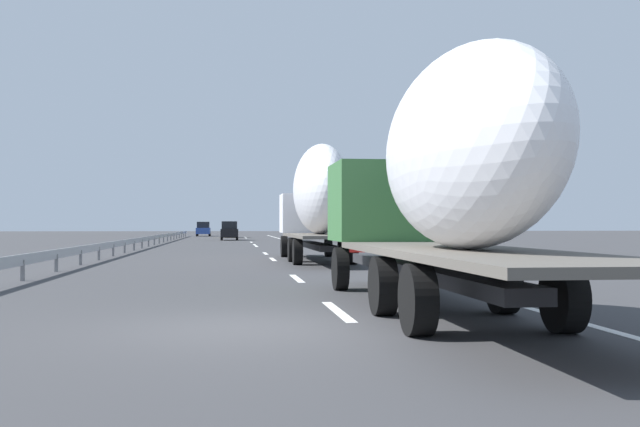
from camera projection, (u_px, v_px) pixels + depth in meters
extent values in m
plane|color=#38383A|center=(232.00, 248.00, 50.99)|extent=(260.00, 260.00, 0.00)
cube|color=white|center=(338.00, 311.00, 13.50)|extent=(3.20, 0.20, 0.01)
cube|color=white|center=(297.00, 278.00, 21.72)|extent=(3.20, 0.20, 0.01)
cube|color=white|center=(273.00, 259.00, 33.71)|extent=(3.20, 0.20, 0.01)
cube|color=white|center=(265.00, 253.00, 40.58)|extent=(3.20, 0.20, 0.01)
cube|color=white|center=(256.00, 246.00, 54.21)|extent=(3.20, 0.20, 0.01)
cube|color=white|center=(255.00, 245.00, 58.06)|extent=(3.20, 0.20, 0.01)
cube|color=white|center=(251.00, 242.00, 66.40)|extent=(3.20, 0.20, 0.01)
cube|color=white|center=(246.00, 238.00, 86.54)|extent=(3.20, 0.20, 0.01)
cube|color=white|center=(245.00, 237.00, 93.19)|extent=(3.20, 0.20, 0.01)
cube|color=white|center=(246.00, 238.00, 90.05)|extent=(3.20, 0.20, 0.01)
cube|color=white|center=(303.00, 245.00, 56.62)|extent=(110.00, 0.20, 0.01)
cube|color=silver|center=(306.00, 213.00, 36.36)|extent=(2.40, 2.50, 1.90)
cube|color=black|center=(304.00, 204.00, 37.46)|extent=(0.08, 2.12, 0.80)
cube|color=#262628|center=(313.00, 245.00, 33.38)|extent=(10.99, 0.70, 0.24)
cube|color=#59544C|center=(321.00, 236.00, 30.42)|extent=(9.54, 2.50, 0.12)
ellipsoid|color=white|center=(320.00, 189.00, 30.78)|extent=(7.40, 2.20, 3.75)
cube|color=red|center=(357.00, 244.00, 25.80)|extent=(0.04, 0.56, 0.56)
cylinder|color=black|center=(284.00, 246.00, 36.20)|extent=(1.04, 0.30, 1.04)
cylinder|color=black|center=(328.00, 246.00, 36.47)|extent=(1.04, 0.30, 1.04)
cylinder|color=black|center=(292.00, 250.00, 31.47)|extent=(1.04, 0.35, 1.04)
cylinder|color=black|center=(343.00, 249.00, 31.74)|extent=(1.04, 0.35, 1.04)
cylinder|color=black|center=(297.00, 252.00, 29.09)|extent=(1.04, 0.35, 1.04)
cylinder|color=black|center=(352.00, 252.00, 29.36)|extent=(1.04, 0.35, 1.04)
cube|color=#387038|center=(385.00, 202.00, 18.03)|extent=(2.40, 2.50, 1.90)
cube|color=black|center=(376.00, 184.00, 19.12)|extent=(0.08, 2.12, 0.80)
cube|color=#262628|center=(417.00, 270.00, 14.93)|extent=(11.41, 0.70, 0.24)
cube|color=#59544C|center=(465.00, 253.00, 11.85)|extent=(10.01, 2.50, 0.12)
ellipsoid|color=white|center=(465.00, 150.00, 11.87)|extent=(6.52, 2.20, 3.22)
cylinder|color=black|center=(340.00, 269.00, 17.87)|extent=(1.04, 0.30, 1.04)
cylinder|color=black|center=(428.00, 268.00, 18.14)|extent=(1.04, 0.30, 1.04)
cylinder|color=black|center=(383.00, 286.00, 12.90)|extent=(1.04, 0.35, 1.04)
cylinder|color=black|center=(503.00, 285.00, 13.17)|extent=(1.04, 0.35, 1.04)
cylinder|color=black|center=(418.00, 300.00, 10.52)|extent=(1.04, 0.35, 1.04)
cylinder|color=black|center=(564.00, 298.00, 10.79)|extent=(1.04, 0.35, 1.04)
cube|color=gold|center=(229.00, 232.00, 90.50)|extent=(4.11, 1.79, 0.84)
cube|color=black|center=(229.00, 225.00, 90.21)|extent=(2.26, 1.58, 0.80)
cylinder|color=black|center=(223.00, 235.00, 91.66)|extent=(0.64, 0.22, 0.64)
cylinder|color=black|center=(236.00, 235.00, 91.86)|extent=(0.64, 0.22, 0.64)
cylinder|color=black|center=(223.00, 235.00, 89.13)|extent=(0.64, 0.22, 0.64)
cylinder|color=black|center=(236.00, 235.00, 89.33)|extent=(0.64, 0.22, 0.64)
cube|color=black|center=(229.00, 233.00, 75.43)|extent=(4.32, 1.76, 0.84)
cube|color=black|center=(229.00, 225.00, 75.12)|extent=(2.38, 1.55, 0.77)
cylinder|color=black|center=(222.00, 237.00, 76.66)|extent=(0.64, 0.22, 0.64)
cylinder|color=black|center=(237.00, 237.00, 76.85)|extent=(0.64, 0.22, 0.64)
cylinder|color=black|center=(222.00, 237.00, 74.00)|extent=(0.64, 0.22, 0.64)
cylinder|color=black|center=(237.00, 237.00, 74.19)|extent=(0.64, 0.22, 0.64)
cube|color=#28479E|center=(203.00, 231.00, 101.31)|extent=(4.69, 1.90, 0.84)
cube|color=black|center=(203.00, 225.00, 100.98)|extent=(2.58, 1.67, 0.83)
cylinder|color=black|center=(198.00, 234.00, 102.65)|extent=(0.64, 0.22, 0.64)
cylinder|color=black|center=(210.00, 234.00, 102.85)|extent=(0.64, 0.22, 0.64)
cylinder|color=black|center=(197.00, 234.00, 99.76)|extent=(0.64, 0.22, 0.64)
cylinder|color=black|center=(209.00, 234.00, 99.97)|extent=(0.64, 0.22, 0.64)
cylinder|color=gray|center=(340.00, 232.00, 46.10)|extent=(0.10, 0.10, 2.22)
cube|color=#2D569E|center=(340.00, 209.00, 46.12)|extent=(0.06, 0.90, 0.70)
cylinder|color=#472D19|center=(405.00, 237.00, 43.32)|extent=(0.27, 0.27, 1.78)
cone|color=#1E5B23|center=(405.00, 178.00, 43.37)|extent=(3.74, 3.74, 5.17)
cylinder|color=#472D19|center=(357.00, 235.00, 66.31)|extent=(0.34, 0.34, 1.30)
cone|color=#194C1E|center=(357.00, 208.00, 66.35)|extent=(3.85, 3.85, 3.52)
cylinder|color=#472D19|center=(348.00, 234.00, 73.32)|extent=(0.34, 0.34, 1.29)
cone|color=#1E5B23|center=(348.00, 203.00, 73.37)|extent=(3.91, 3.91, 4.99)
cube|color=#9EA0A5|center=(149.00, 238.00, 53.24)|extent=(94.00, 0.06, 0.32)
cube|color=slate|center=(23.00, 270.00, 20.79)|extent=(0.10, 0.10, 0.60)
cube|color=slate|center=(56.00, 263.00, 24.84)|extent=(0.10, 0.10, 0.60)
cube|color=slate|center=(81.00, 258.00, 28.90)|extent=(0.10, 0.10, 0.60)
cube|color=slate|center=(99.00, 253.00, 32.96)|extent=(0.10, 0.10, 0.60)
cube|color=slate|center=(113.00, 250.00, 37.01)|extent=(0.10, 0.10, 0.60)
cube|color=slate|center=(125.00, 248.00, 41.07)|extent=(0.10, 0.10, 0.60)
cube|color=slate|center=(134.00, 246.00, 45.12)|extent=(0.10, 0.10, 0.60)
cube|color=slate|center=(142.00, 244.00, 49.18)|extent=(0.10, 0.10, 0.60)
cube|color=slate|center=(149.00, 242.00, 53.23)|extent=(0.10, 0.10, 0.60)
cube|color=slate|center=(154.00, 241.00, 57.29)|extent=(0.10, 0.10, 0.60)
cube|color=slate|center=(159.00, 240.00, 61.34)|extent=(0.10, 0.10, 0.60)
cube|color=slate|center=(164.00, 239.00, 65.40)|extent=(0.10, 0.10, 0.60)
cube|color=slate|center=(167.00, 238.00, 69.46)|extent=(0.10, 0.10, 0.60)
cube|color=slate|center=(171.00, 238.00, 73.51)|extent=(0.10, 0.10, 0.60)
cube|color=slate|center=(174.00, 237.00, 77.57)|extent=(0.10, 0.10, 0.60)
cube|color=slate|center=(177.00, 236.00, 81.62)|extent=(0.10, 0.10, 0.60)
cube|color=slate|center=(179.00, 236.00, 85.68)|extent=(0.10, 0.10, 0.60)
cube|color=slate|center=(181.00, 235.00, 89.73)|extent=(0.10, 0.10, 0.60)
cube|color=slate|center=(183.00, 235.00, 93.79)|extent=(0.10, 0.10, 0.60)
cube|color=slate|center=(185.00, 234.00, 97.84)|extent=(0.10, 0.10, 0.60)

